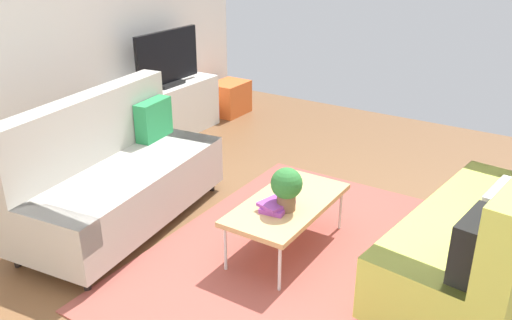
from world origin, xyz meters
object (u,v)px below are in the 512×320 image
object	(u,v)px
coffee_table	(287,205)
tv_console	(170,111)
couch_beige	(117,175)
storage_trunk	(229,98)
table_book_0	(276,207)
vase_0	(129,88)
bottle_0	(144,85)
potted_plant	(287,186)
couch_green	(492,236)
tv	(168,59)

from	to	relation	value
coffee_table	tv_console	xyz separation A→B (m)	(1.44, 2.45, -0.07)
couch_beige	storage_trunk	distance (m)	3.08
coffee_table	table_book_0	distance (m)	0.15
couch_beige	coffee_table	distance (m)	1.48
vase_0	bottle_0	size ratio (longest dim) A/B	0.84
bottle_0	potted_plant	bearing A→B (deg)	-114.48
couch_green	storage_trunk	world-z (taller)	couch_green
tv	table_book_0	bearing A→B (deg)	-123.22
couch_green	potted_plant	size ratio (longest dim) A/B	5.97
couch_green	vase_0	distance (m)	3.97
couch_beige	tv	bearing A→B (deg)	-158.21
tv_console	storage_trunk	distance (m)	1.11
tv	bottle_0	size ratio (longest dim) A/B	4.60
storage_trunk	potted_plant	size ratio (longest dim) A/B	1.56
couch_green	vase_0	xyz separation A→B (m)	(0.58, 3.92, 0.29)
tv	bottle_0	xyz separation A→B (m)	(-0.43, -0.02, -0.20)
tv_console	storage_trunk	size ratio (longest dim) A/B	2.69
storage_trunk	coffee_table	bearing A→B (deg)	-137.17
tv	vase_0	bearing A→B (deg)	173.12
couch_beige	storage_trunk	size ratio (longest dim) A/B	3.83
couch_green	storage_trunk	size ratio (longest dim) A/B	3.83
tv_console	tv	xyz separation A→B (m)	(-0.00, -0.02, 0.63)
tv_console	table_book_0	bearing A→B (deg)	-123.00
couch_green	coffee_table	xyz separation A→B (m)	(-0.27, 1.42, -0.05)
table_book_0	tv	bearing A→B (deg)	56.78
bottle_0	storage_trunk	bearing A→B (deg)	-2.25
coffee_table	table_book_0	bearing A→B (deg)	173.94
potted_plant	bottle_0	bearing A→B (deg)	65.52
tv_console	bottle_0	bearing A→B (deg)	-174.65
couch_green	tv	xyz separation A→B (m)	(1.16, 3.85, 0.51)
tv	table_book_0	distance (m)	2.93
coffee_table	tv	xyz separation A→B (m)	(1.44, 2.43, 0.56)
couch_beige	bottle_0	size ratio (longest dim) A/B	9.15
potted_plant	vase_0	bearing A→B (deg)	69.22
couch_green	bottle_0	distance (m)	3.91
couch_beige	storage_trunk	bearing A→B (deg)	-169.48
storage_trunk	tv_console	bearing A→B (deg)	174.81
couch_green	coffee_table	bearing A→B (deg)	108.10
coffee_table	vase_0	bearing A→B (deg)	71.09
table_book_0	vase_0	distance (m)	2.70
vase_0	bottle_0	world-z (taller)	bottle_0
table_book_0	bottle_0	bearing A→B (deg)	64.27
potted_plant	table_book_0	size ratio (longest dim) A/B	1.39
couch_beige	table_book_0	bearing A→B (deg)	93.01
couch_green	tv_console	world-z (taller)	couch_green
tv	couch_green	bearing A→B (deg)	-106.81
potted_plant	table_book_0	bearing A→B (deg)	116.33
table_book_0	vase_0	bearing A→B (deg)	68.05
coffee_table	table_book_0	world-z (taller)	table_book_0
vase_0	potted_plant	bearing A→B (deg)	-110.78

